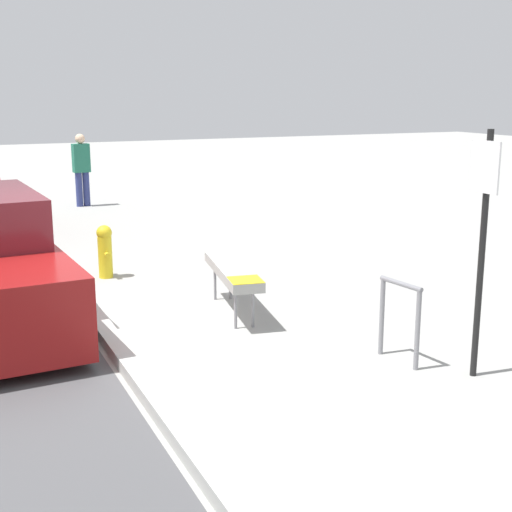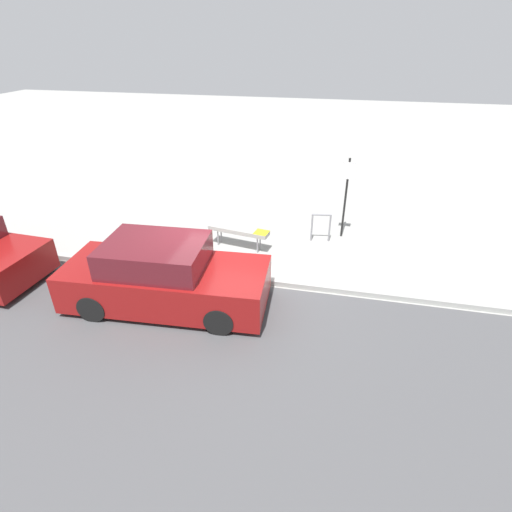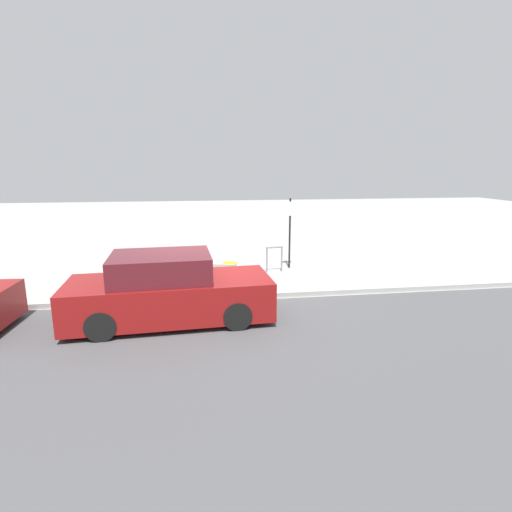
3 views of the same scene
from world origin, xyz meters
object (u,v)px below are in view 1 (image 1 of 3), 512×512
Objects in this scene: sign_post at (482,232)px; bike_rack at (400,313)px; bench at (233,272)px; pedestrian at (82,168)px; fire_hydrant at (105,250)px.

bike_rack is at bearing -143.94° from sign_post.
pedestrian is at bearing -169.87° from bench.
sign_post is at bearing 35.45° from bench.
bench is at bearing 24.01° from fire_hydrant.
pedestrian reaches higher than bench.
pedestrian is (-6.70, 0.99, 0.48)m from fire_hydrant.
pedestrian is at bearing -173.46° from sign_post.
pedestrian is (-11.73, -1.35, -0.49)m from sign_post.
fire_hydrant reaches higher than bench.
pedestrian is (-11.14, -0.92, 0.39)m from bike_rack.
bench is 2.52m from fire_hydrant.
fire_hydrant is at bearing -146.09° from bench.
bike_rack is 1.15m from sign_post.
sign_post reaches higher than fire_hydrant.
sign_post is at bearing 24.85° from fire_hydrant.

